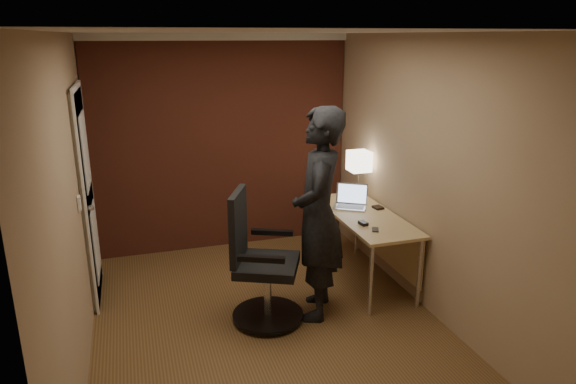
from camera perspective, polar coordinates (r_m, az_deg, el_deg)
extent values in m
plane|color=brown|center=(4.73, -2.12, -14.56)|extent=(4.00, 4.00, 0.00)
plane|color=white|center=(4.03, -2.52, 17.37)|extent=(4.00, 4.00, 0.00)
plane|color=tan|center=(6.11, -7.26, 5.31)|extent=(3.00, 0.00, 3.00)
plane|color=tan|center=(2.48, 10.25, -12.81)|extent=(3.00, 0.00, 3.00)
plane|color=tan|center=(4.10, -22.96, -1.74)|extent=(0.00, 4.00, 4.00)
plane|color=tan|center=(4.81, 15.22, 1.65)|extent=(0.00, 4.00, 4.00)
cube|color=brown|center=(6.08, -7.21, 5.25)|extent=(2.98, 0.06, 2.50)
cube|color=silver|center=(5.94, -7.64, 16.73)|extent=(3.00, 0.08, 0.08)
cube|color=silver|center=(2.20, 11.47, 16.34)|extent=(3.00, 0.08, 0.08)
cube|color=silver|center=(3.91, -24.45, 15.36)|extent=(0.08, 4.00, 0.08)
cube|color=silver|center=(4.63, 15.99, 16.22)|extent=(0.08, 4.00, 0.08)
cube|color=silver|center=(5.22, -21.41, -0.60)|extent=(0.05, 0.82, 2.02)
cube|color=silver|center=(5.22, -21.25, -0.58)|extent=(0.02, 0.92, 2.12)
cylinder|color=silver|center=(4.90, -21.10, -1.67)|extent=(0.05, 0.05, 0.05)
cube|color=silver|center=(4.56, -22.18, -1.17)|extent=(0.02, 0.08, 0.12)
cube|color=#D9BD7D|center=(5.30, 8.50, -2.58)|extent=(0.60, 1.50, 0.03)
cube|color=#D9BD7D|center=(5.52, 11.00, -5.06)|extent=(0.02, 1.38, 0.54)
cylinder|color=silver|center=(4.77, 9.19, -9.69)|extent=(0.04, 0.04, 0.70)
cylinder|color=silver|center=(5.92, 3.27, -4.04)|extent=(0.04, 0.04, 0.70)
cylinder|color=silver|center=(4.99, 14.40, -8.73)|extent=(0.04, 0.04, 0.70)
cylinder|color=silver|center=(6.11, 7.67, -3.50)|extent=(0.04, 0.04, 0.70)
cube|color=silver|center=(5.79, 7.74, -0.59)|extent=(0.11, 0.11, 0.01)
cylinder|color=silver|center=(5.75, 7.80, 0.90)|extent=(0.01, 0.01, 0.30)
cube|color=white|center=(5.68, 7.91, 3.42)|extent=(0.22, 0.22, 0.22)
cube|color=silver|center=(5.45, 6.90, -1.68)|extent=(0.40, 0.37, 0.01)
cube|color=silver|center=(5.53, 7.10, -0.16)|extent=(0.31, 0.22, 0.22)
cube|color=#B2CCF2|center=(5.52, 7.14, -0.19)|extent=(0.28, 0.20, 0.19)
cube|color=gray|center=(5.44, 6.94, -1.63)|extent=(0.31, 0.26, 0.00)
cube|color=black|center=(4.99, 8.36, -3.45)|extent=(0.07, 0.11, 0.03)
cube|color=black|center=(4.87, 9.66, -4.14)|extent=(0.10, 0.13, 0.01)
cube|color=black|center=(5.48, 9.97, -1.70)|extent=(0.10, 0.12, 0.02)
cylinder|color=black|center=(4.79, -2.24, -13.48)|extent=(0.64, 0.64, 0.03)
cylinder|color=silver|center=(4.67, -2.28, -10.93)|extent=(0.07, 0.07, 0.48)
cube|color=black|center=(4.56, -2.31, -8.13)|extent=(0.70, 0.70, 0.08)
cube|color=black|center=(4.47, -5.57, -3.80)|extent=(0.25, 0.46, 0.63)
cube|color=black|center=(4.75, -1.76, -4.49)|extent=(0.38, 0.21, 0.05)
cube|color=black|center=(4.21, -3.01, -7.44)|extent=(0.38, 0.21, 0.05)
imported|color=black|center=(4.53, 3.37, -2.56)|extent=(0.71, 0.83, 1.92)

